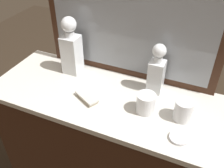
# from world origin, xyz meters

# --- Properties ---
(dresser) EXTENTS (1.26, 0.47, 0.93)m
(dresser) POSITION_xyz_m (0.00, 0.00, 0.47)
(dresser) COLOR #381E11
(dresser) RESTS_ON ground_plane
(dresser_mirror) EXTENTS (0.92, 0.03, 0.66)m
(dresser_mirror) POSITION_xyz_m (0.00, 0.22, 1.26)
(dresser_mirror) COLOR #381E11
(dresser_mirror) RESTS_ON dresser
(crystal_decanter_far_left) EXTENTS (0.07, 0.07, 0.26)m
(crystal_decanter_far_left) POSITION_xyz_m (0.18, 0.14, 1.04)
(crystal_decanter_far_left) COLOR white
(crystal_decanter_far_left) RESTS_ON dresser
(crystal_decanter_front) EXTENTS (0.09, 0.09, 0.32)m
(crystal_decanter_front) POSITION_xyz_m (-0.29, 0.12, 1.06)
(crystal_decanter_front) COLOR white
(crystal_decanter_front) RESTS_ON dresser
(crystal_tumbler_far_right) EXTENTS (0.08, 0.08, 0.10)m
(crystal_tumbler_far_right) POSITION_xyz_m (0.34, -0.01, 0.98)
(crystal_tumbler_far_right) COLOR white
(crystal_tumbler_far_right) RESTS_ON dresser
(crystal_tumbler_left) EXTENTS (0.09, 0.09, 0.09)m
(crystal_tumbler_left) POSITION_xyz_m (0.18, -0.03, 0.98)
(crystal_tumbler_left) COLOR white
(crystal_tumbler_left) RESTS_ON dresser
(silver_brush_rear) EXTENTS (0.14, 0.11, 0.02)m
(silver_brush_rear) POSITION_xyz_m (-0.11, -0.07, 0.94)
(silver_brush_rear) COLOR #B7A88C
(silver_brush_rear) RESTS_ON dresser
(porcelain_dish) EXTENTS (0.08, 0.08, 0.01)m
(porcelain_dish) POSITION_xyz_m (0.36, -0.13, 0.94)
(porcelain_dish) COLOR silver
(porcelain_dish) RESTS_ON dresser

